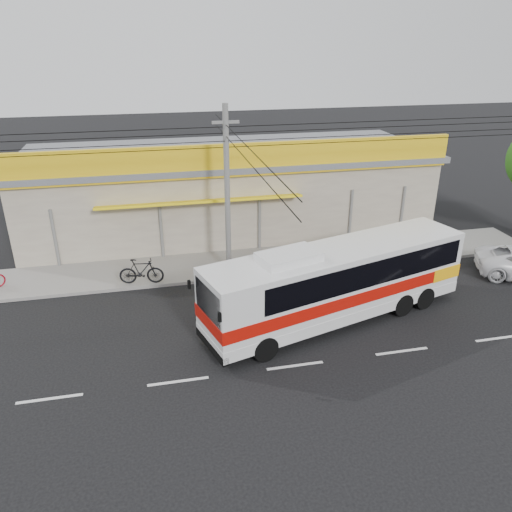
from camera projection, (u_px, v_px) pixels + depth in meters
The scene contains 7 objects.
ground at pixel (277, 328), 19.40m from camera, with size 120.00×120.00×0.00m, color black.
sidewalk at pixel (247, 263), 24.72m from camera, with size 30.00×3.20×0.15m, color gray.
lane_markings at pixel (295, 366), 17.17m from camera, with size 50.00×0.12×0.01m, color silver, non-canonical shape.
storefront_building at pixel (227, 189), 28.76m from camera, with size 22.60×9.20×5.70m.
coach_bus at pixel (342, 278), 19.33m from camera, with size 11.19×5.34×3.38m.
motorbike_dark at pixel (141, 271), 22.30m from camera, with size 0.56×1.99×1.19m, color black.
utility_pole at pixel (226, 136), 21.41m from camera, with size 34.00×14.00×7.81m.
Camera 1 is at (-4.34, -16.03, 10.44)m, focal length 35.00 mm.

